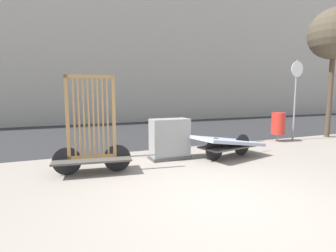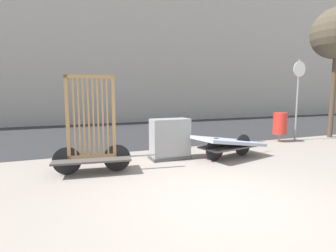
{
  "view_description": "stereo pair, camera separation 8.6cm",
  "coord_description": "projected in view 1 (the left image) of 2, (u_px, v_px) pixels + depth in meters",
  "views": [
    {
      "loc": [
        -2.34,
        -3.32,
        1.7
      ],
      "look_at": [
        0.0,
        2.32,
        0.93
      ],
      "focal_mm": 28.0,
      "sensor_mm": 36.0,
      "label": 1
    },
    {
      "loc": [
        -2.26,
        -3.36,
        1.7
      ],
      "look_at": [
        0.0,
        2.32,
        0.93
      ],
      "focal_mm": 28.0,
      "sensor_mm": 36.0,
      "label": 2
    }
  ],
  "objects": [
    {
      "name": "road_strip",
      "position": [
        120.0,
        133.0,
        11.3
      ],
      "size": [
        56.0,
        7.58,
        0.01
      ],
      "color": "#2D2D30",
      "rests_on": "ground_plane"
    },
    {
      "name": "trash_bin",
      "position": [
        278.0,
        123.0,
        9.24
      ],
      "size": [
        0.47,
        0.47,
        1.02
      ],
      "color": "gray",
      "rests_on": "ground_plane"
    },
    {
      "name": "street_tree",
      "position": [
        334.0,
        35.0,
        9.8
      ],
      "size": [
        1.88,
        1.88,
        4.85
      ],
      "color": "#4C3D2D",
      "rests_on": "ground_plane"
    },
    {
      "name": "sign_post",
      "position": [
        296.0,
        89.0,
        9.36
      ],
      "size": [
        0.54,
        0.06,
        2.87
      ],
      "color": "gray",
      "rests_on": "ground_plane"
    },
    {
      "name": "building_facade",
      "position": [
        97.0,
        20.0,
        15.85
      ],
      "size": [
        48.0,
        4.0,
        12.24
      ],
      "color": "#B2ADA3",
      "rests_on": "ground_plane"
    },
    {
      "name": "ground_plane",
      "position": [
        224.0,
        201.0,
        4.15
      ],
      "size": [
        60.0,
        60.0,
        0.0
      ],
      "primitive_type": "plane",
      "color": "gray"
    },
    {
      "name": "bike_cart_with_bedframe",
      "position": [
        92.0,
        142.0,
        5.53
      ],
      "size": [
        2.32,
        0.93,
        2.08
      ],
      "rotation": [
        0.0,
        0.0,
        -0.13
      ],
      "color": "#4C4742",
      "rests_on": "ground_plane"
    },
    {
      "name": "bike_cart_with_mattress",
      "position": [
        229.0,
        143.0,
        6.89
      ],
      "size": [
        2.52,
        1.24,
        0.64
      ],
      "rotation": [
        0.0,
        0.0,
        0.2
      ],
      "color": "#4C4742",
      "rests_on": "ground_plane"
    },
    {
      "name": "utility_cabinet",
      "position": [
        170.0,
        140.0,
        6.79
      ],
      "size": [
        1.05,
        0.53,
        1.05
      ],
      "color": "#4C4C4C",
      "rests_on": "ground_plane"
    }
  ]
}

